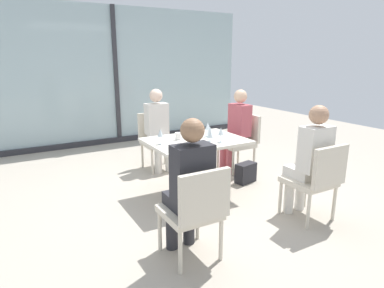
% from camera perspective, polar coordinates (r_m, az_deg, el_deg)
% --- Properties ---
extents(ground_plane, '(12.00, 12.00, 0.00)m').
position_cam_1_polar(ground_plane, '(4.38, 0.66, -8.54)').
color(ground_plane, '#A89E8E').
extents(window_wall_backdrop, '(5.71, 0.10, 2.70)m').
position_cam_1_polar(window_wall_backdrop, '(6.99, -12.91, 10.12)').
color(window_wall_backdrop, '#9EB7BC').
rests_on(window_wall_backdrop, ground_plane).
extents(dining_table_main, '(1.20, 0.88, 0.73)m').
position_cam_1_polar(dining_table_main, '(4.19, 0.68, -1.76)').
color(dining_table_main, silver).
rests_on(dining_table_main, ground_plane).
extents(chair_far_right, '(0.50, 0.46, 0.87)m').
position_cam_1_polar(chair_far_right, '(5.21, 8.49, 0.88)').
color(chair_far_right, beige).
rests_on(chair_far_right, ground_plane).
extents(chair_front_right, '(0.46, 0.50, 0.87)m').
position_cam_1_polar(chair_front_right, '(3.76, 20.60, -5.41)').
color(chair_front_right, beige).
rests_on(chair_front_right, ground_plane).
extents(chair_near_window, '(0.46, 0.51, 0.87)m').
position_cam_1_polar(chair_near_window, '(5.29, -6.23, 1.16)').
color(chair_near_window, beige).
rests_on(chair_near_window, ground_plane).
extents(chair_front_left, '(0.46, 0.50, 0.87)m').
position_cam_1_polar(chair_front_left, '(2.85, 0.57, -11.00)').
color(chair_front_left, beige).
rests_on(chair_front_left, ground_plane).
extents(person_far_right, '(0.39, 0.34, 1.26)m').
position_cam_1_polar(person_far_right, '(5.10, 7.61, 2.95)').
color(person_far_right, '#B24C56').
rests_on(person_far_right, ground_plane).
extents(person_front_right, '(0.34, 0.39, 1.26)m').
position_cam_1_polar(person_front_right, '(3.77, 19.61, -2.04)').
color(person_front_right, silver).
rests_on(person_front_right, ground_plane).
extents(person_near_window, '(0.34, 0.39, 1.26)m').
position_cam_1_polar(person_near_window, '(5.15, -5.80, 3.12)').
color(person_near_window, silver).
rests_on(person_near_window, ground_plane).
extents(person_front_left, '(0.34, 0.39, 1.26)m').
position_cam_1_polar(person_front_left, '(2.85, -0.53, -6.48)').
color(person_front_left, '#28282D').
rests_on(person_front_left, ground_plane).
extents(wine_glass_0, '(0.07, 0.07, 0.18)m').
position_cam_1_polar(wine_glass_0, '(3.92, -5.45, 1.86)').
color(wine_glass_0, silver).
rests_on(wine_glass_0, dining_table_main).
extents(wine_glass_1, '(0.07, 0.07, 0.18)m').
position_cam_1_polar(wine_glass_1, '(4.04, 3.10, 2.30)').
color(wine_glass_1, silver).
rests_on(wine_glass_1, dining_table_main).
extents(wine_glass_2, '(0.07, 0.07, 0.18)m').
position_cam_1_polar(wine_glass_2, '(4.03, -0.02, 2.27)').
color(wine_glass_2, silver).
rests_on(wine_glass_2, dining_table_main).
extents(wine_glass_3, '(0.07, 0.07, 0.18)m').
position_cam_1_polar(wine_glass_3, '(3.86, 3.16, 1.71)').
color(wine_glass_3, silver).
rests_on(wine_glass_3, dining_table_main).
extents(wine_glass_4, '(0.07, 0.07, 0.18)m').
position_cam_1_polar(wine_glass_4, '(4.29, 2.72, 3.03)').
color(wine_glass_4, silver).
rests_on(wine_glass_4, dining_table_main).
extents(wine_glass_5, '(0.07, 0.07, 0.18)m').
position_cam_1_polar(wine_glass_5, '(4.00, 4.98, 2.13)').
color(wine_glass_5, silver).
rests_on(wine_glass_5, dining_table_main).
extents(coffee_cup, '(0.08, 0.08, 0.09)m').
position_cam_1_polar(coffee_cup, '(4.14, -2.42, 1.36)').
color(coffee_cup, white).
rests_on(coffee_cup, dining_table_main).
extents(cell_phone_on_table, '(0.11, 0.16, 0.01)m').
position_cam_1_polar(cell_phone_on_table, '(3.72, -2.64, -0.81)').
color(cell_phone_on_table, black).
rests_on(cell_phone_on_table, dining_table_main).
extents(handbag_0, '(0.32, 0.21, 0.28)m').
position_cam_1_polar(handbag_0, '(4.78, 9.20, -4.89)').
color(handbag_0, '#232328').
rests_on(handbag_0, ground_plane).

